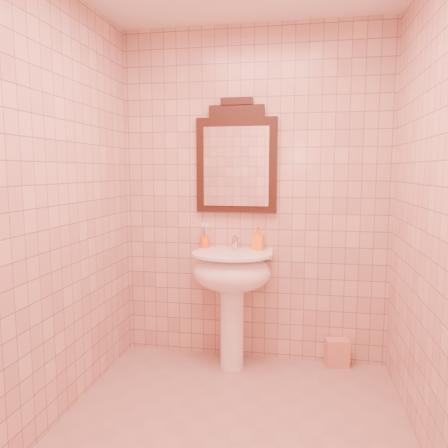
% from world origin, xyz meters
% --- Properties ---
extents(floor, '(2.20, 2.20, 0.00)m').
position_xyz_m(floor, '(0.00, 0.00, 0.00)').
color(floor, tan).
rests_on(floor, ground).
extents(back_wall, '(2.00, 0.02, 2.50)m').
position_xyz_m(back_wall, '(0.00, 1.10, 1.25)').
color(back_wall, beige).
rests_on(back_wall, floor).
extents(pedestal_sink, '(0.58, 0.58, 0.86)m').
position_xyz_m(pedestal_sink, '(-0.12, 0.87, 0.66)').
color(pedestal_sink, white).
rests_on(pedestal_sink, floor).
extents(faucet, '(0.04, 0.16, 0.11)m').
position_xyz_m(faucet, '(-0.12, 1.01, 0.92)').
color(faucet, white).
rests_on(faucet, pedestal_sink).
extents(mirror, '(0.60, 0.06, 0.84)m').
position_xyz_m(mirror, '(-0.12, 1.07, 1.52)').
color(mirror, black).
rests_on(mirror, back_wall).
extents(toothbrush_cup, '(0.07, 0.07, 0.16)m').
position_xyz_m(toothbrush_cup, '(-0.36, 1.05, 0.91)').
color(toothbrush_cup, orange).
rests_on(toothbrush_cup, pedestal_sink).
extents(soap_dispenser, '(0.09, 0.09, 0.18)m').
position_xyz_m(soap_dispenser, '(0.05, 1.01, 0.95)').
color(soap_dispenser, orange).
rests_on(soap_dispenser, pedestal_sink).
extents(towel, '(0.18, 0.14, 0.20)m').
position_xyz_m(towel, '(0.64, 1.04, 0.10)').
color(towel, tan).
rests_on(towel, floor).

